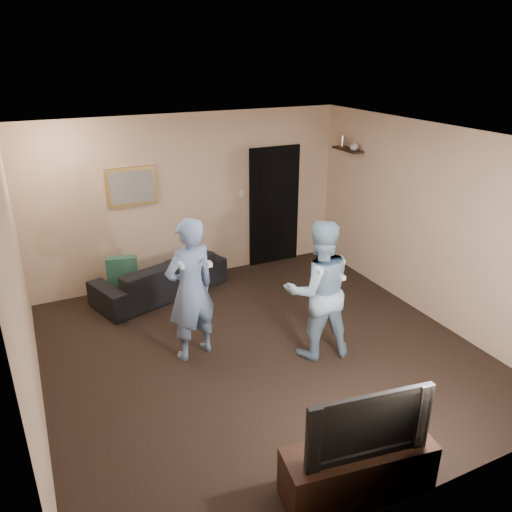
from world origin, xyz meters
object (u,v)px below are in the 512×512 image
sofa (160,276)px  wii_player_left (191,290)px  wii_player_right (318,290)px  television (363,419)px  tv_console (358,469)px

sofa → wii_player_left: bearing=69.0°
wii_player_right → television: bearing=-112.4°
sofa → wii_player_left: size_ratio=1.14×
tv_console → wii_player_right: bearing=76.1°
sofa → wii_player_left: (-0.08, -1.77, 0.58)m
tv_console → television: (0.00, 0.00, 0.53)m
tv_console → television: size_ratio=1.21×
television → wii_player_right: size_ratio=0.61×
tv_console → wii_player_right: size_ratio=0.74×
sofa → wii_player_right: size_ratio=1.17×
wii_player_left → wii_player_right: (1.36, -0.61, -0.02)m
tv_console → wii_player_right: wii_player_right is taller
tv_console → wii_player_right: (0.80, 1.94, 0.60)m
television → wii_player_right: (0.80, 1.94, 0.08)m
tv_console → television: 0.53m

